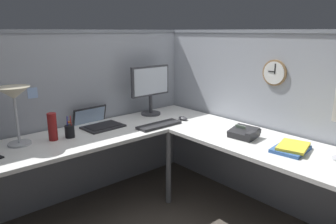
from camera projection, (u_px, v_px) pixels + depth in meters
ground_plane at (167, 215)px, 2.78m from camera, size 6.80×6.80×0.00m
cubicle_wall_back at (77, 116)px, 2.98m from camera, size 2.57×0.12×1.58m
cubicle_wall_right at (256, 117)px, 2.94m from camera, size 0.12×2.37×1.58m
desk at (157, 154)px, 2.49m from camera, size 2.35×2.15×0.73m
monitor at (151, 86)px, 3.20m from camera, size 0.46×0.20×0.50m
laptop at (97, 123)px, 2.89m from camera, size 0.36×0.40×0.22m
keyboard at (159, 125)px, 2.87m from camera, size 0.43×0.14×0.02m
computer_mouse at (183, 118)px, 3.07m from camera, size 0.06×0.10×0.03m
desk_lamp_dome at (14, 98)px, 2.32m from camera, size 0.24×0.24×0.44m
pen_cup at (70, 131)px, 2.56m from camera, size 0.08×0.08×0.18m
thermos_flask at (52, 127)px, 2.48m from camera, size 0.07×0.07×0.22m
office_phone at (244, 133)px, 2.55m from camera, size 0.21×0.22×0.11m
book_stack at (292, 148)px, 2.28m from camera, size 0.32×0.26×0.04m
wall_clock at (275, 73)px, 2.66m from camera, size 0.04×0.22×0.22m
pinned_note_middle at (33, 93)px, 2.62m from camera, size 0.08×0.00×0.09m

